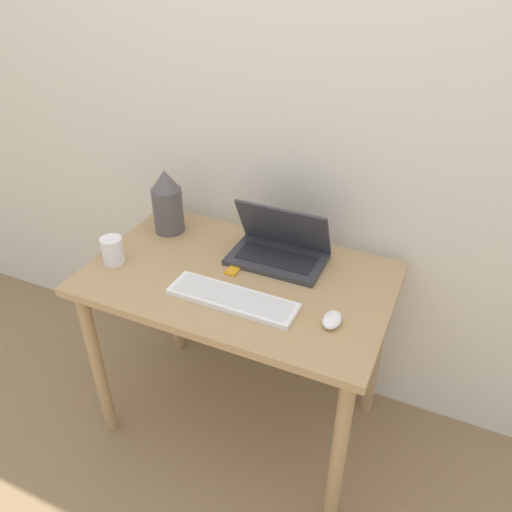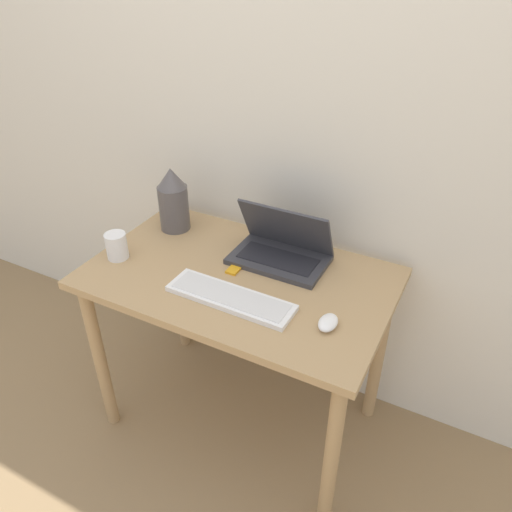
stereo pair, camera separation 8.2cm
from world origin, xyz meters
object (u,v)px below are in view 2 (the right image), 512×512
Objects in this scene: keyboard at (230,298)px; mug at (117,246)px; vase at (173,200)px; laptop at (281,248)px; mouse at (328,323)px; mp3_player at (234,270)px.

keyboard is 4.41× the size of mug.
laptop is at bearing -1.35° from vase.
mouse is at bearing -43.78° from laptop.
vase is at bearing 159.57° from mouse.
mouse is (0.33, 0.02, 0.01)m from keyboard.
mouse is 1.57× the size of mp3_player.
mp3_player is at bearing 116.07° from keyboard.
vase is at bearing 178.65° from laptop.
mug is (-0.06, -0.28, -0.08)m from vase.
mug is (-0.55, -0.27, 0.00)m from laptop.
mug reaches higher than mp3_player.
mug is at bearing -102.38° from vase.
mp3_player is at bearing -23.65° from vase.
vase is (-0.77, 0.29, 0.11)m from mouse.
laptop is 0.40m from mouse.
mouse is at bearing -17.43° from mp3_player.
mp3_player is at bearing 16.03° from mug.
keyboard is 1.69× the size of vase.
mouse is 0.84m from mug.
laptop is 0.61m from mug.
laptop is 3.94× the size of mouse.
mouse is 0.34× the size of vase.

